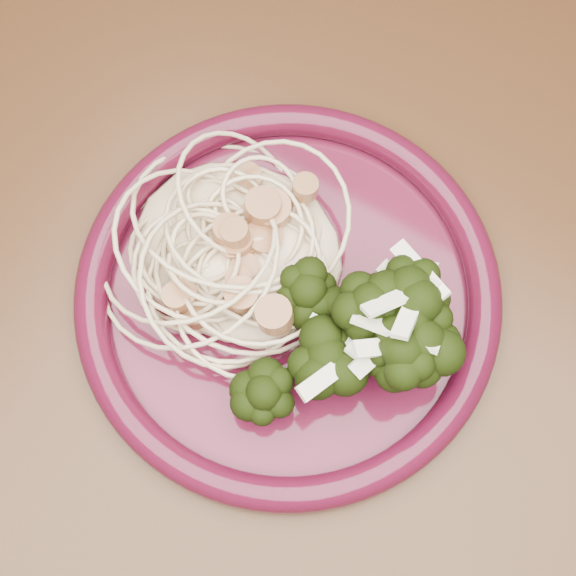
# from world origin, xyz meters

# --- Properties ---
(dining_table) EXTENTS (1.20, 0.80, 0.75)m
(dining_table) POSITION_xyz_m (0.00, 0.00, 0.65)
(dining_table) COLOR #472814
(dining_table) RESTS_ON ground
(dinner_plate) EXTENTS (0.30, 0.30, 0.02)m
(dinner_plate) POSITION_xyz_m (0.05, 0.01, 0.76)
(dinner_plate) COLOR #4B0F23
(dinner_plate) RESTS_ON dining_table
(spaghetti_pile) EXTENTS (0.15, 0.14, 0.03)m
(spaghetti_pile) POSITION_xyz_m (0.01, 0.02, 0.77)
(spaghetti_pile) COLOR beige
(spaghetti_pile) RESTS_ON dinner_plate
(scallop_cluster) EXTENTS (0.13, 0.13, 0.04)m
(scallop_cluster) POSITION_xyz_m (0.01, 0.02, 0.80)
(scallop_cluster) COLOR #B37C4D
(scallop_cluster) RESTS_ON spaghetti_pile
(broccoli_pile) EXTENTS (0.12, 0.16, 0.05)m
(broccoli_pile) POSITION_xyz_m (0.10, -0.00, 0.78)
(broccoli_pile) COLOR black
(broccoli_pile) RESTS_ON dinner_plate
(onion_garnish) EXTENTS (0.08, 0.10, 0.05)m
(onion_garnish) POSITION_xyz_m (0.10, -0.00, 0.81)
(onion_garnish) COLOR #F3F1CC
(onion_garnish) RESTS_ON broccoli_pile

